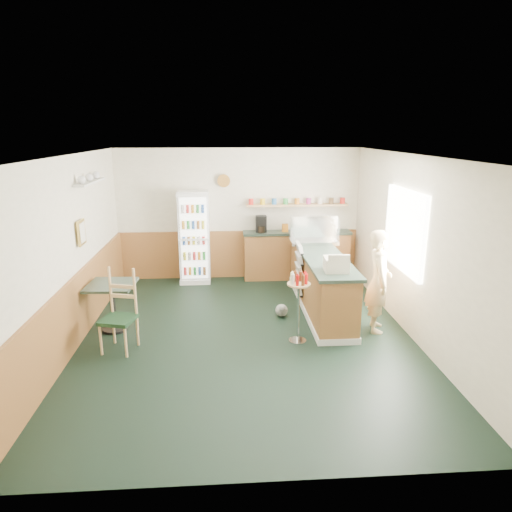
{
  "coord_description": "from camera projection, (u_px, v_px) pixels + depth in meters",
  "views": [
    {
      "loc": [
        -0.28,
        -6.38,
        3.03
      ],
      "look_at": [
        0.19,
        0.6,
        1.1
      ],
      "focal_mm": 32.0,
      "sensor_mm": 36.0,
      "label": 1
    }
  ],
  "objects": [
    {
      "name": "room_envelope",
      "position": [
        229.0,
        229.0,
        7.24
      ],
      "size": [
        5.04,
        6.02,
        2.72
      ],
      "color": "silver",
      "rests_on": "ground"
    },
    {
      "name": "drinks_fridge",
      "position": [
        194.0,
        237.0,
        9.28
      ],
      "size": [
        0.62,
        0.53,
        1.87
      ],
      "color": "white",
      "rests_on": "ground"
    },
    {
      "name": "shopkeeper",
      "position": [
        379.0,
        281.0,
        6.99
      ],
      "size": [
        0.48,
        0.6,
        1.6
      ],
      "primitive_type": "imported",
      "rotation": [
        0.0,
        0.0,
        1.37
      ],
      "color": "tan",
      "rests_on": "ground"
    },
    {
      "name": "newspaper_rack",
      "position": [
        299.0,
        269.0,
        8.0
      ],
      "size": [
        0.09,
        0.46,
        0.92
      ],
      "color": "black",
      "rests_on": "ground"
    },
    {
      "name": "ground",
      "position": [
        246.0,
        336.0,
        6.96
      ],
      "size": [
        6.0,
        6.0,
        0.0
      ],
      "primitive_type": "plane",
      "color": "black",
      "rests_on": "ground"
    },
    {
      "name": "display_case",
      "position": [
        314.0,
        230.0,
        8.42
      ],
      "size": [
        0.87,
        0.45,
        0.49
      ],
      "color": "silver",
      "rests_on": "service_counter"
    },
    {
      "name": "cash_register",
      "position": [
        336.0,
        264.0,
        6.78
      ],
      "size": [
        0.37,
        0.39,
        0.2
      ],
      "primitive_type": "cube",
      "rotation": [
        0.0,
        0.0,
        -0.07
      ],
      "color": "beige",
      "rests_on": "service_counter"
    },
    {
      "name": "back_counter",
      "position": [
        296.0,
        253.0,
        9.58
      ],
      "size": [
        2.24,
        0.42,
        1.69
      ],
      "color": "#965D30",
      "rests_on": "ground"
    },
    {
      "name": "cafe_chair",
      "position": [
        119.0,
        308.0,
        6.45
      ],
      "size": [
        0.53,
        0.53,
        1.17
      ],
      "rotation": [
        0.0,
        0.0,
        -0.26
      ],
      "color": "black",
      "rests_on": "ground"
    },
    {
      "name": "condiment_stand",
      "position": [
        299.0,
        296.0,
        6.61
      ],
      "size": [
        0.34,
        0.34,
        1.06
      ],
      "rotation": [
        0.0,
        0.0,
        -0.38
      ],
      "color": "silver",
      "rests_on": "ground"
    },
    {
      "name": "dog_doorstop",
      "position": [
        282.0,
        310.0,
        7.66
      ],
      "size": [
        0.21,
        0.27,
        0.25
      ],
      "rotation": [
        0.0,
        0.0,
        0.23
      ],
      "color": "gray",
      "rests_on": "ground"
    },
    {
      "name": "cafe_table",
      "position": [
        112.0,
        298.0,
        7.04
      ],
      "size": [
        0.74,
        0.74,
        0.77
      ],
      "rotation": [
        0.0,
        0.0,
        -0.06
      ],
      "color": "black",
      "rests_on": "ground"
    },
    {
      "name": "service_counter",
      "position": [
        320.0,
        283.0,
        7.96
      ],
      "size": [
        0.68,
        3.01,
        1.01
      ],
      "color": "#965D30",
      "rests_on": "ground"
    }
  ]
}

